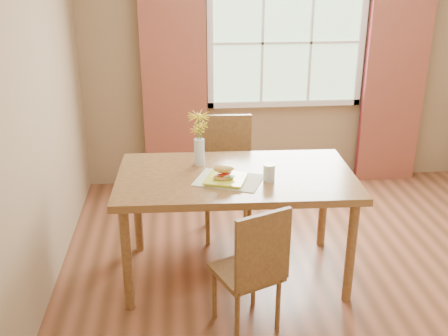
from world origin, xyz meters
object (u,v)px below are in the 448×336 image
Objects in this scene: croissant_sandwich at (224,173)px; water_glass at (269,173)px; dining_table at (236,185)px; chair_near at (253,265)px; chair_far at (227,171)px; flower_vase at (199,133)px.

croissant_sandwich reaches higher than water_glass.
dining_table is 0.30m from water_glass.
chair_near is at bearing -82.96° from croissant_sandwich.
chair_near is 5.71× the size of croissant_sandwich.
croissant_sandwich is (-0.10, -0.85, 0.34)m from chair_far.
dining_table is at bearing 48.18° from croissant_sandwich.
chair_far is 6.58× the size of croissant_sandwich.
croissant_sandwich is 0.43m from flower_vase.
water_glass is at bearing -31.39° from dining_table.
croissant_sandwich is (-0.10, -0.14, 0.16)m from dining_table.
chair_near is 0.70m from croissant_sandwich.
dining_table is at bearing -88.01° from chair_far.
chair_near is 1.12m from flower_vase.
chair_far reaches higher than chair_near.
flower_vase is at bearing 84.15° from chair_near.
croissant_sandwich is 0.32m from water_glass.
flower_vase is at bearing 140.51° from dining_table.
croissant_sandwich is 0.39× the size of flower_vase.
chair_far reaches higher than croissant_sandwich.
dining_table is 14.10× the size of water_glass.
croissant_sandwich is at bearing -67.37° from flower_vase.
chair_far reaches higher than dining_table.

